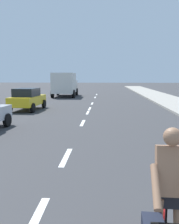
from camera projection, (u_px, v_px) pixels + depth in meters
ground_plane at (90, 108)px, 20.13m from camera, size 160.00×160.00×0.00m
lane_stripe_1 at (34, 223)px, 4.30m from camera, size 0.16×1.80×0.01m
lane_stripe_2 at (66, 157)px, 7.84m from camera, size 0.16×1.80×0.01m
lane_stripe_3 at (83, 123)px, 13.58m from camera, size 0.16×1.80×0.01m
lane_stripe_4 at (88, 112)px, 17.49m from camera, size 0.16×1.80×0.01m
lane_stripe_5 at (90, 109)px, 19.60m from camera, size 0.16×1.80×0.01m
lane_stripe_6 at (92, 103)px, 23.31m from camera, size 0.16×1.80×0.01m
lane_stripe_7 at (95, 97)px, 30.05m from camera, size 0.16×1.80×0.01m
lane_stripe_8 at (97, 94)px, 34.91m from camera, size 0.16×1.80×0.01m
cyclist at (166, 210)px, 3.11m from camera, size 0.63×1.71×1.82m
parked_car_yellow at (27, 99)px, 18.64m from camera, size 1.96×3.90×1.57m
delivery_truck at (65, 84)px, 31.10m from camera, size 2.77×6.28×2.80m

